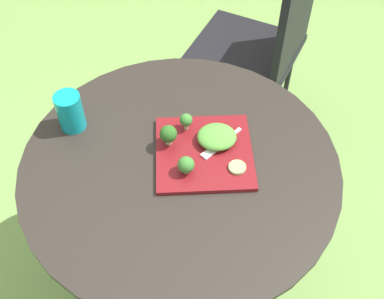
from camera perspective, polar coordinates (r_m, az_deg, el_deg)
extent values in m
plane|color=#70994C|center=(1.97, -1.04, -14.69)|extent=(12.00, 12.00, 0.00)
cylinder|color=#28231E|center=(1.35, -1.46, -1.82)|extent=(0.90, 0.90, 0.02)
cylinder|color=#28231E|center=(1.64, -1.22, -9.19)|extent=(0.06, 0.06, 0.67)
cylinder|color=#28231E|center=(1.95, -1.04, -14.44)|extent=(0.44, 0.44, 0.04)
cube|color=black|center=(2.16, 6.14, 11.47)|extent=(0.60, 0.60, 0.03)
cube|color=black|center=(1.97, 12.30, 15.09)|extent=(0.23, 0.38, 0.45)
cylinder|color=black|center=(2.48, 3.39, 11.12)|extent=(0.02, 0.02, 0.43)
cylinder|color=black|center=(2.23, -0.37, 5.85)|extent=(0.02, 0.02, 0.43)
cylinder|color=black|center=(2.40, 11.36, 8.52)|extent=(0.02, 0.02, 0.43)
cylinder|color=black|center=(2.14, 8.30, 2.82)|extent=(0.02, 0.02, 0.43)
cube|color=maroon|center=(1.36, 1.45, -0.39)|extent=(0.27, 0.27, 0.01)
cylinder|color=#0F8C93|center=(1.43, -14.27, 4.38)|extent=(0.08, 0.08, 0.12)
cylinder|color=#0D777D|center=(1.45, -14.14, 3.90)|extent=(0.07, 0.07, 0.08)
cube|color=silver|center=(1.38, 4.23, 1.31)|extent=(0.09, 0.08, 0.00)
cube|color=silver|center=(1.34, 1.99, -0.42)|extent=(0.05, 0.05, 0.00)
ellipsoid|color=#519338|center=(1.36, 2.96, 1.52)|extent=(0.11, 0.10, 0.04)
cylinder|color=#99B770|center=(1.30, -0.71, -2.49)|extent=(0.02, 0.02, 0.01)
sphere|color=#38752D|center=(1.28, -0.72, -1.82)|extent=(0.05, 0.05, 0.05)
cylinder|color=#99B770|center=(1.36, -2.78, 1.02)|extent=(0.02, 0.02, 0.02)
sphere|color=#285B1E|center=(1.34, -2.83, 1.87)|extent=(0.05, 0.05, 0.05)
cylinder|color=#99B770|center=(1.40, -0.71, 2.81)|extent=(0.01, 0.01, 0.02)
sphere|color=#38752D|center=(1.38, -0.72, 3.54)|extent=(0.04, 0.04, 0.04)
cylinder|color=#8EB766|center=(1.32, 5.40, -2.12)|extent=(0.05, 0.05, 0.01)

